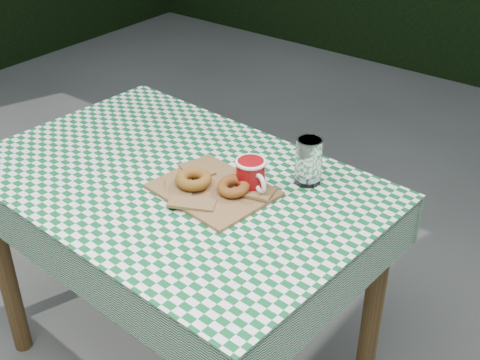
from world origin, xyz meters
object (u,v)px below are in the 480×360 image
(coffee_mug, at_px, (251,175))
(drinking_glass, at_px, (309,161))
(paper_bag, at_px, (213,189))
(table, at_px, (181,282))

(coffee_mug, relative_size, drinking_glass, 1.20)
(paper_bag, xyz_separation_m, drinking_glass, (0.18, 0.20, 0.06))
(table, bearing_deg, paper_bag, 9.61)
(table, bearing_deg, drinking_glass, 38.49)
(paper_bag, relative_size, coffee_mug, 1.91)
(coffee_mug, distance_m, drinking_glass, 0.16)
(drinking_glass, bearing_deg, table, -145.24)
(table, relative_size, coffee_mug, 7.07)
(paper_bag, distance_m, drinking_glass, 0.27)
(paper_bag, height_order, drinking_glass, drinking_glass)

